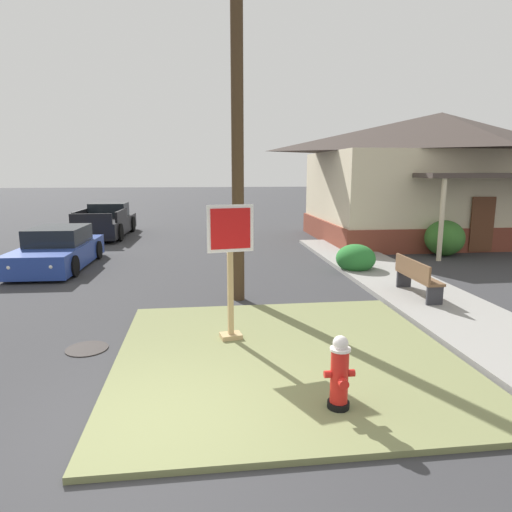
# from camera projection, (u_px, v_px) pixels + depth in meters

# --- Properties ---
(ground_plane) EXTENTS (160.00, 160.00, 0.00)m
(ground_plane) POSITION_uv_depth(u_px,v_px,m) (147.00, 432.00, 5.15)
(ground_plane) COLOR #333335
(grass_corner_patch) EXTENTS (5.36, 5.35, 0.08)m
(grass_corner_patch) POSITION_uv_depth(u_px,v_px,m) (285.00, 355.00, 7.20)
(grass_corner_patch) COLOR olive
(grass_corner_patch) RESTS_ON ground
(sidewalk_strip) EXTENTS (2.20, 15.30, 0.12)m
(sidewalk_strip) POSITION_uv_depth(u_px,v_px,m) (407.00, 287.00, 11.40)
(sidewalk_strip) COLOR gray
(sidewalk_strip) RESTS_ON ground
(fire_hydrant) EXTENTS (0.38, 0.34, 0.94)m
(fire_hydrant) POSITION_uv_depth(u_px,v_px,m) (339.00, 374.00, 5.45)
(fire_hydrant) COLOR black
(fire_hydrant) RESTS_ON grass_corner_patch
(stop_sign) EXTENTS (0.79, 0.34, 2.34)m
(stop_sign) POSITION_uv_depth(u_px,v_px,m) (230.00, 273.00, 7.61)
(stop_sign) COLOR tan
(stop_sign) RESTS_ON grass_corner_patch
(manhole_cover) EXTENTS (0.70, 0.70, 0.02)m
(manhole_cover) POSITION_uv_depth(u_px,v_px,m) (87.00, 349.00, 7.55)
(manhole_cover) COLOR black
(manhole_cover) RESTS_ON ground
(parked_sedan_blue) EXTENTS (2.01, 4.37, 1.25)m
(parked_sedan_blue) POSITION_uv_depth(u_px,v_px,m) (58.00, 250.00, 13.88)
(parked_sedan_blue) COLOR #233D93
(parked_sedan_blue) RESTS_ON ground
(pickup_truck_black) EXTENTS (2.10, 5.20, 1.48)m
(pickup_truck_black) POSITION_uv_depth(u_px,v_px,m) (107.00, 223.00, 20.57)
(pickup_truck_black) COLOR black
(pickup_truck_black) RESTS_ON ground
(street_bench) EXTENTS (0.42, 1.68, 0.85)m
(street_bench) POSITION_uv_depth(u_px,v_px,m) (416.00, 276.00, 10.30)
(street_bench) COLOR brown
(street_bench) RESTS_ON sidewalk_strip
(utility_pole) EXTENTS (1.63, 0.27, 10.62)m
(utility_pole) POSITION_uv_depth(u_px,v_px,m) (237.00, 48.00, 9.45)
(utility_pole) COLOR #42301E
(utility_pole) RESTS_ON ground
(corner_house) EXTENTS (10.67, 8.32, 5.39)m
(corner_house) POSITION_uv_depth(u_px,v_px,m) (438.00, 176.00, 19.26)
(corner_house) COLOR brown
(corner_house) RESTS_ON ground
(shrub_near_porch) EXTENTS (1.36, 1.36, 1.26)m
(shrub_near_porch) POSITION_uv_depth(u_px,v_px,m) (445.00, 238.00, 15.81)
(shrub_near_porch) COLOR #38732B
(shrub_near_porch) RESTS_ON ground
(shrub_by_curb) EXTENTS (1.16, 1.16, 0.84)m
(shrub_by_curb) POSITION_uv_depth(u_px,v_px,m) (356.00, 258.00, 13.22)
(shrub_by_curb) COLOR #29742F
(shrub_by_curb) RESTS_ON ground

